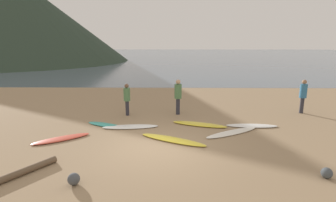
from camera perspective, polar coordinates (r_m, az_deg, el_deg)
name	(u,v)px	position (r m, az deg, el deg)	size (l,w,h in m)	color
ground_plane	(164,94)	(19.14, -0.79, 1.44)	(120.00, 120.00, 0.20)	#997C5B
ocean_water	(170,55)	(71.06, 0.40, 9.82)	(140.00, 100.00, 0.01)	slate
headland_hill	(13,17)	(56.60, -30.41, 15.25)	(40.08, 40.08, 15.53)	#28382B
surfboard_0	(61,139)	(10.94, -21.98, -7.53)	(2.12, 0.54, 0.08)	#D84C38
surfboard_1	(106,125)	(12.08, -13.15, -5.04)	(1.99, 0.48, 0.07)	teal
surfboard_2	(130,127)	(11.64, -8.09, -5.49)	(2.40, 0.59, 0.08)	white
surfboard_3	(173,140)	(10.06, 1.03, -8.32)	(2.70, 0.53, 0.08)	yellow
surfboard_4	(199,124)	(11.90, 6.76, -4.99)	(2.45, 0.56, 0.10)	yellow
surfboard_5	(232,132)	(11.14, 13.59, -6.60)	(2.61, 0.50, 0.07)	silver
surfboard_6	(252,126)	(12.24, 17.58, -5.08)	(2.23, 0.55, 0.07)	white
person_0	(178,94)	(13.36, 2.17, 1.52)	(0.36, 0.36, 1.79)	#2D2D38
person_1	(127,97)	(13.34, -8.84, 0.89)	(0.33, 0.33, 1.61)	#2D2D38
person_2	(303,94)	(15.27, 27.08, 1.44)	(0.35, 0.35, 1.75)	#2D2D38
driftwood_log	(20,173)	(8.64, -29.26, -13.33)	(0.20, 0.20, 2.15)	brown
beach_rock_near	(74,179)	(7.58, -19.63, -15.54)	(0.32, 0.32, 0.32)	#484C51
beach_rock_far	(327,173)	(8.64, 30.99, -13.15)	(0.30, 0.30, 0.30)	#454C51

